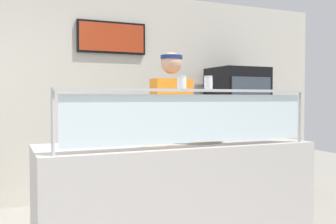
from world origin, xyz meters
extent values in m
cube|color=beige|center=(1.08, 2.54, 1.35)|extent=(6.56, 0.08, 2.70)
cube|color=black|center=(1.12, 2.47, 2.09)|extent=(0.90, 0.04, 0.41)
cube|color=#B23819|center=(1.12, 2.45, 2.09)|extent=(0.85, 0.01, 0.36)
cube|color=#BCB7B2|center=(1.08, 0.38, 0.47)|extent=(2.16, 0.75, 0.95)
cylinder|color=#B2B5BC|center=(0.10, 0.06, 1.16)|extent=(0.02, 0.02, 0.43)
cylinder|color=#B2B5BC|center=(2.06, 0.06, 1.16)|extent=(0.02, 0.02, 0.43)
cube|color=silver|center=(1.08, 0.06, 1.16)|extent=(1.90, 0.01, 0.35)
cube|color=#B2B5BC|center=(1.08, 0.06, 1.37)|extent=(1.96, 0.06, 0.02)
cylinder|color=#9EA0A8|center=(1.28, 0.44, 0.96)|extent=(0.50, 0.50, 0.01)
cylinder|color=tan|center=(1.28, 0.44, 0.97)|extent=(0.48, 0.48, 0.02)
cylinder|color=#D65B2D|center=(1.28, 0.44, 0.98)|extent=(0.42, 0.42, 0.01)
cube|color=#ADAFB7|center=(1.24, 0.42, 0.99)|extent=(0.09, 0.28, 0.01)
cylinder|color=white|center=(0.99, 0.06, 1.41)|extent=(0.07, 0.07, 0.07)
cylinder|color=white|center=(0.99, 0.06, 1.40)|extent=(0.06, 0.06, 0.05)
cylinder|color=silver|center=(0.99, 0.06, 1.46)|extent=(0.06, 0.06, 0.02)
cylinder|color=white|center=(1.20, 0.06, 1.42)|extent=(0.06, 0.06, 0.08)
cylinder|color=red|center=(1.20, 0.06, 1.40)|extent=(0.05, 0.05, 0.05)
cylinder|color=silver|center=(1.20, 0.06, 1.47)|extent=(0.06, 0.06, 0.02)
cylinder|color=#23232D|center=(1.23, 1.05, 0.47)|extent=(0.13, 0.13, 0.95)
cylinder|color=#23232D|center=(1.45, 1.05, 0.47)|extent=(0.13, 0.13, 0.95)
cube|color=orange|center=(1.34, 1.05, 1.23)|extent=(0.38, 0.21, 0.55)
sphere|color=tan|center=(1.34, 1.05, 1.66)|extent=(0.21, 0.21, 0.21)
cylinder|color=navy|center=(1.34, 1.05, 1.71)|extent=(0.21, 0.21, 0.04)
cylinder|color=tan|center=(1.52, 0.83, 1.13)|extent=(0.08, 0.34, 0.08)
cube|color=black|center=(2.79, 2.10, 0.86)|extent=(0.70, 0.65, 1.73)
cube|color=#38424C|center=(2.79, 1.76, 0.90)|extent=(0.60, 0.02, 1.38)
cylinder|color=blue|center=(2.62, 1.87, 0.95)|extent=(0.06, 0.06, 0.20)
cylinder|color=red|center=(2.79, 1.87, 0.95)|extent=(0.06, 0.06, 0.20)
cylinder|color=blue|center=(2.97, 1.87, 0.95)|extent=(0.06, 0.06, 0.20)
camera|label=1|loc=(-0.18, -2.42, 1.31)|focal=41.15mm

